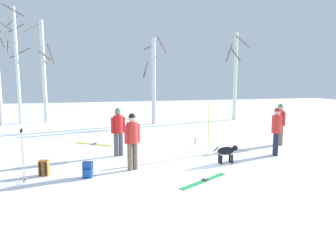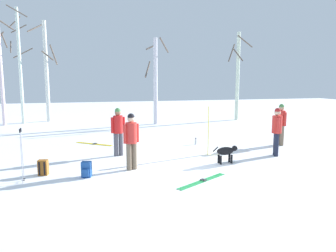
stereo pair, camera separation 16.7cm
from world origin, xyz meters
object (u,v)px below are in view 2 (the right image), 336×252
object	(u,v)px
birch_tree_4	(155,80)
person_2	(118,129)
backpack_1	(86,170)
water_bottle_0	(196,141)
person_0	(281,122)
birch_tree_5	(238,75)
person_3	(277,129)
ski_poles_0	(22,154)
ski_pair_lying_1	(94,144)
dog	(226,152)
ski_pair_planted_0	(208,131)
birch_tree_2	(20,64)
birch_tree_1	(1,71)
ski_pair_lying_0	(202,181)
backpack_0	(43,168)
birch_tree_3	(46,70)
person_1	(131,138)

from	to	relation	value
birch_tree_4	person_2	bearing A→B (deg)	-111.64
backpack_1	water_bottle_0	xyz separation A→B (m)	(4.47, 3.51, -0.08)
person_0	birch_tree_5	xyz separation A→B (m)	(2.10, 8.17, 2.04)
person_2	person_3	size ratio (longest dim) A/B	1.00
ski_poles_0	birch_tree_4	bearing A→B (deg)	59.95
ski_pair_lying_1	dog	bearing A→B (deg)	-46.08
person_3	backpack_1	bearing A→B (deg)	-172.09
ski_pair_planted_0	birch_tree_2	world-z (taller)	birch_tree_2
person_2	birch_tree_1	bearing A→B (deg)	121.73
ski_poles_0	person_2	bearing A→B (deg)	40.61
person_3	ski_pair_lying_0	world-z (taller)	person_3
water_bottle_0	birch_tree_1	distance (m)	12.58
person_2	ski_poles_0	bearing A→B (deg)	-139.39
person_3	backpack_0	bearing A→B (deg)	-177.07
person_3	birch_tree_2	bearing A→B (deg)	132.26
birch_tree_1	person_3	bearing A→B (deg)	-43.74
backpack_1	birch_tree_3	distance (m)	13.55
dog	water_bottle_0	distance (m)	3.13
ski_pair_lying_0	birch_tree_4	size ratio (longest dim) A/B	0.33
person_1	ski_pair_lying_0	size ratio (longest dim) A/B	1.02
dog	ski_pair_lying_1	bearing A→B (deg)	133.92
person_3	ski_pair_planted_0	bearing A→B (deg)	162.59
ski_poles_0	birch_tree_1	bearing A→B (deg)	104.38
birch_tree_5	ski_poles_0	bearing A→B (deg)	-137.17
person_3	birch_tree_5	xyz separation A→B (m)	(3.32, 9.73, 2.04)
ski_pair_lying_1	ski_pair_planted_0	bearing A→B (deg)	-37.26
ski_poles_0	water_bottle_0	xyz separation A→B (m)	(6.10, 3.55, -0.64)
ski_pair_planted_0	birch_tree_1	size ratio (longest dim) A/B	0.28
birch_tree_1	ski_pair_planted_0	bearing A→B (deg)	-48.33
backpack_1	birch_tree_5	distance (m)	14.80
person_0	birch_tree_1	xyz separation A→B (m)	(-12.42, 9.16, 2.22)
ski_pair_lying_0	water_bottle_0	distance (m)	4.91
person_2	birch_tree_5	world-z (taller)	birch_tree_5
ski_pair_lying_0	birch_tree_3	distance (m)	15.48
birch_tree_2	person_0	bearing A→B (deg)	-40.31
dog	birch_tree_3	bearing A→B (deg)	118.03
ski_pair_lying_0	ski_pair_lying_1	xyz separation A→B (m)	(-2.67, 5.81, 0.00)
birch_tree_3	birch_tree_4	xyz separation A→B (m)	(6.46, -3.01, -0.61)
person_2	ski_poles_0	distance (m)	3.64
water_bottle_0	birch_tree_2	bearing A→B (deg)	133.15
person_2	ski_pair_lying_0	bearing A→B (deg)	-61.92
water_bottle_0	birch_tree_5	world-z (taller)	birch_tree_5
ski_poles_0	birch_tree_3	bearing A→B (deg)	92.89
dog	birch_tree_4	xyz separation A→B (m)	(-0.25, 9.59, 2.30)
person_3	dog	size ratio (longest dim) A/B	1.91
water_bottle_0	birch_tree_3	distance (m)	12.07
person_3	birch_tree_4	xyz separation A→B (m)	(-2.41, 9.07, 1.71)
dog	birch_tree_2	size ratio (longest dim) A/B	0.13
person_1	birch_tree_5	xyz separation A→B (m)	(8.56, 10.22, 2.04)
birch_tree_2	ski_poles_0	bearing A→B (deg)	-80.44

